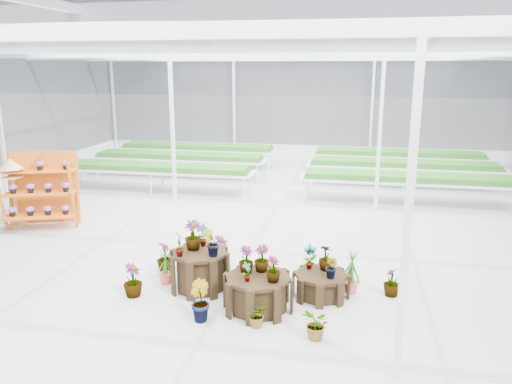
% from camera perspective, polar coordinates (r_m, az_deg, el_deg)
% --- Properties ---
extents(ground_plane, '(24.00, 24.00, 0.00)m').
position_cam_1_polar(ground_plane, '(11.06, -1.64, -6.99)').
color(ground_plane, gray).
rests_on(ground_plane, ground).
extents(greenhouse_shell, '(18.00, 24.00, 4.50)m').
position_cam_1_polar(greenhouse_shell, '(10.47, -1.73, 4.58)').
color(greenhouse_shell, white).
rests_on(greenhouse_shell, ground).
extents(steel_frame, '(18.00, 24.00, 4.50)m').
position_cam_1_polar(steel_frame, '(10.47, -1.73, 4.58)').
color(steel_frame, silver).
rests_on(steel_frame, ground).
extents(nursery_benches, '(16.00, 7.00, 0.84)m').
position_cam_1_polar(nursery_benches, '(17.77, 3.49, 2.54)').
color(nursery_benches, silver).
rests_on(nursery_benches, ground).
extents(plinth_tall, '(1.09, 1.09, 0.73)m').
position_cam_1_polar(plinth_tall, '(9.31, -6.41, -8.87)').
color(plinth_tall, black).
rests_on(plinth_tall, ground).
extents(plinth_mid, '(1.18, 1.18, 0.60)m').
position_cam_1_polar(plinth_mid, '(8.53, 0.24, -11.47)').
color(plinth_mid, black).
rests_on(plinth_mid, ground).
extents(plinth_low, '(1.01, 1.01, 0.44)m').
position_cam_1_polar(plinth_low, '(9.08, 7.41, -10.50)').
color(plinth_low, black).
rests_on(plinth_low, ground).
extents(shelf_rack, '(2.00, 1.49, 1.89)m').
position_cam_1_polar(shelf_rack, '(13.69, -23.42, 0.11)').
color(shelf_rack, '#BC5312').
rests_on(shelf_rack, ground).
extents(bird_table, '(0.53, 0.53, 1.78)m').
position_cam_1_polar(bird_table, '(13.99, -25.92, -0.10)').
color(bird_table, tan).
rests_on(bird_table, ground).
extents(nursery_plants, '(4.90, 3.02, 1.28)m').
position_cam_1_polar(nursery_plants, '(8.99, -0.87, -8.80)').
color(nursery_plants, '#26651B').
rests_on(nursery_plants, ground).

